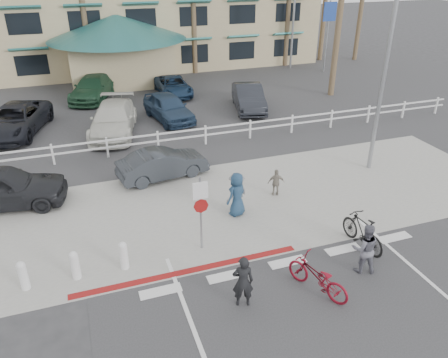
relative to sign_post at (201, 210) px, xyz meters
name	(u,v)px	position (x,y,z in m)	size (l,w,h in m)	color
ground	(297,274)	(2.30, -2.20, -1.45)	(140.00, 140.00, 0.00)	#333335
bike_path	(333,321)	(2.30, -4.20, -1.45)	(12.00, 16.00, 0.01)	#333335
sidewalk_plaza	(242,202)	(2.30, 2.30, -1.44)	(22.00, 7.00, 0.01)	gray
cross_street	(210,161)	(2.30, 6.30, -1.45)	(40.00, 5.00, 0.01)	#333335
parking_lot	(166,102)	(2.30, 15.80, -1.45)	(50.00, 16.00, 0.01)	#333335
curb_red	(189,271)	(-0.70, -1.00, -1.44)	(7.00, 0.25, 0.02)	maroon
rail_fence	(207,135)	(2.80, 8.30, -0.95)	(29.40, 0.16, 1.00)	silver
sign_post	(201,210)	(0.00, 0.00, 0.00)	(0.50, 0.10, 2.90)	gray
bollard_0	(124,255)	(-2.50, -0.20, -0.97)	(0.26, 0.26, 0.95)	silver
bollard_1	(75,265)	(-3.90, -0.20, -0.97)	(0.26, 0.26, 0.95)	silver
bollard_2	(23,275)	(-5.30, -0.20, -0.97)	(0.26, 0.26, 0.95)	silver
streetlight_0	(385,67)	(8.80, 3.30, 3.05)	(0.60, 2.00, 9.00)	gray
streetlight_1	(294,8)	(14.30, 21.80, 3.30)	(0.60, 2.00, 9.50)	gray
info_sign	(327,36)	(16.30, 19.80, 1.35)	(1.20, 0.16, 5.60)	navy
bike_red	(317,277)	(2.46, -3.05, -0.93)	(0.69, 1.99, 1.04)	maroon
rider_red	(243,281)	(0.31, -2.82, -0.66)	(0.58, 0.38, 1.58)	black
bike_black	(363,231)	(4.94, -1.62, -0.87)	(0.54, 1.91, 1.15)	black
rider_black	(365,249)	(4.23, -2.67, -0.64)	(0.78, 0.61, 1.61)	slate
pedestrian_a	(237,193)	(1.88, 1.78, -0.67)	(1.01, 0.58, 1.57)	slate
pedestrian_child	(276,183)	(3.78, 2.40, -0.89)	(0.65, 0.27, 1.12)	gray
pedestrian_b	(237,194)	(1.81, 1.57, -0.62)	(0.81, 0.53, 1.67)	navy
car_white_sedan	(163,164)	(-0.08, 5.41, -0.82)	(1.33, 3.82, 1.26)	#292D32
car_red_compact	(1,187)	(-6.28, 5.05, -0.65)	(1.89, 4.69, 1.60)	black
lot_car_0	(15,120)	(-6.32, 13.04, -0.69)	(2.52, 5.46, 1.52)	black
lot_car_1	(113,119)	(-1.44, 11.40, -0.68)	(2.16, 5.32, 1.54)	silver
lot_car_2	(168,107)	(1.78, 12.47, -0.70)	(1.77, 4.41, 1.50)	#213650
lot_car_3	(249,98)	(6.82, 12.72, -0.69)	(1.60, 4.58, 1.51)	black
lot_car_4	(93,88)	(-1.95, 18.20, -0.71)	(2.07, 5.08, 1.47)	#244F35
lot_car_5	(173,86)	(3.21, 17.36, -0.85)	(2.00, 4.33, 1.20)	#182E4C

